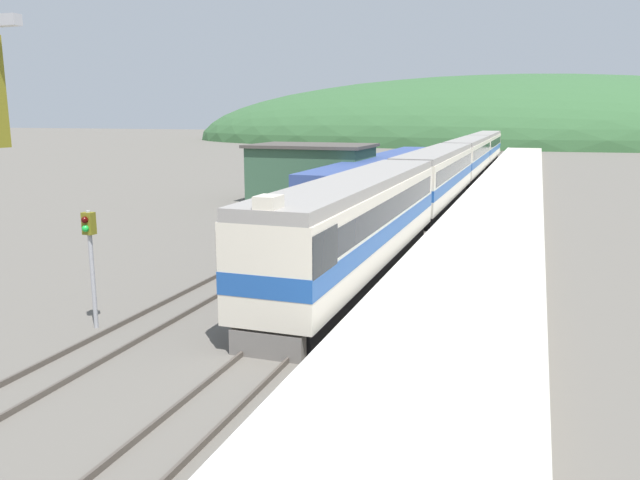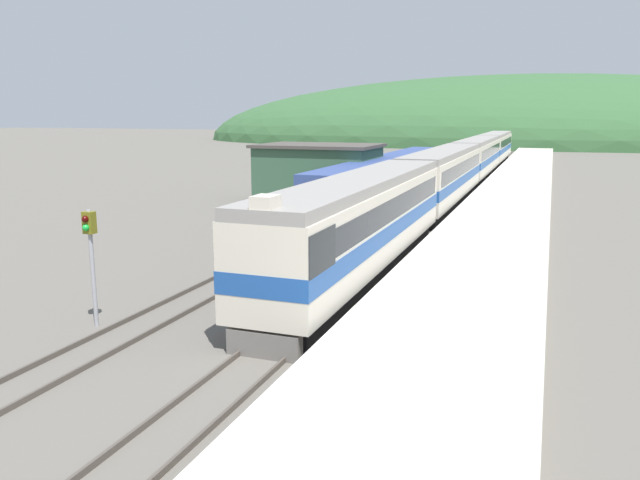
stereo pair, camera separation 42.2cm
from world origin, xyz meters
name	(u,v)px [view 2 (the right image)]	position (x,y,z in m)	size (l,w,h in m)	color
track_main	(477,178)	(0.00, 70.00, 0.08)	(1.52, 180.00, 0.16)	#4C443D
track_siding	(431,177)	(-4.95, 70.00, 0.08)	(1.52, 180.00, 0.16)	#4C443D
platform	(510,201)	(4.70, 50.00, 0.43)	(5.80, 140.00, 0.87)	#BCB5A5
distant_hills	(520,143)	(0.00, 161.19, 0.00)	(164.23, 73.91, 32.20)	#335B33
station_shed	(319,173)	(-9.82, 47.45, 2.29)	(9.33, 6.74, 4.56)	#385B42
express_train_lead_car	(360,223)	(0.00, 26.04, 2.36)	(2.94, 20.00, 4.67)	black
carriage_second	(444,176)	(0.00, 47.73, 2.34)	(2.93, 21.15, 4.31)	black
carriage_third	(477,157)	(0.00, 69.76, 2.34)	(2.93, 21.15, 4.31)	black
carriage_fourth	(495,147)	(0.00, 91.79, 2.34)	(2.93, 21.15, 4.31)	black
siding_train	(388,178)	(-4.95, 50.43, 1.80)	(2.90, 32.71, 3.48)	black
signal_post_siding	(90,244)	(-6.34, 16.94, 2.79)	(0.36, 0.42, 3.89)	#9E9EA3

